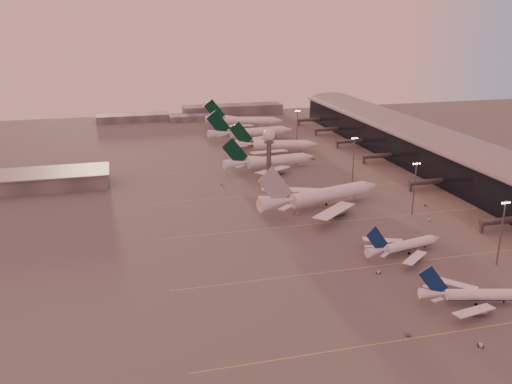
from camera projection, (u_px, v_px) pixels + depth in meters
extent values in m
plane|color=#5E5B5B|center=(350.00, 283.00, 184.66)|extent=(700.00, 700.00, 0.00)
cube|color=#DDD44E|center=(493.00, 326.00, 159.58)|extent=(180.00, 0.25, 0.02)
cube|color=#DDD44E|center=(414.00, 262.00, 200.98)|extent=(180.00, 0.25, 0.02)
cube|color=#DDD44E|center=(362.00, 219.00, 242.37)|extent=(180.00, 0.25, 0.02)
cube|color=#DDD44E|center=(325.00, 189.00, 283.76)|extent=(180.00, 0.25, 0.02)
cube|color=#DDD44E|center=(295.00, 165.00, 329.76)|extent=(180.00, 0.25, 0.02)
cube|color=black|center=(447.00, 159.00, 308.66)|extent=(36.00, 360.00, 18.00)
cylinder|color=gray|center=(449.00, 143.00, 305.85)|extent=(10.08, 360.00, 10.08)
cube|color=gray|center=(449.00, 143.00, 305.79)|extent=(40.00, 362.00, 0.80)
cylinder|color=#525559|center=(503.00, 221.00, 228.47)|extent=(22.00, 2.80, 2.80)
cube|color=#525559|center=(482.00, 228.00, 226.81)|extent=(1.20, 1.20, 4.40)
cylinder|color=#525559|center=(429.00, 182.00, 281.82)|extent=(22.00, 2.80, 2.80)
cube|color=#525559|center=(411.00, 187.00, 280.17)|extent=(1.20, 1.20, 4.40)
cylinder|color=#525559|center=(379.00, 156.00, 333.33)|extent=(22.00, 2.80, 2.80)
cube|color=#525559|center=(364.00, 160.00, 331.68)|extent=(1.20, 1.20, 4.40)
cylinder|color=#525559|center=(351.00, 141.00, 371.97)|extent=(22.00, 2.80, 2.80)
cube|color=#525559|center=(337.00, 145.00, 370.31)|extent=(1.20, 1.20, 4.40)
cylinder|color=#525559|center=(328.00, 129.00, 410.60)|extent=(22.00, 2.80, 2.80)
cube|color=#525559|center=(316.00, 133.00, 408.95)|extent=(1.20, 1.20, 4.40)
cylinder|color=#525559|center=(310.00, 120.00, 447.40)|extent=(22.00, 2.80, 2.80)
cube|color=#525559|center=(299.00, 123.00, 445.74)|extent=(1.20, 1.20, 4.40)
cube|color=#5C5E62|center=(29.00, 181.00, 283.73)|extent=(80.00, 25.00, 8.00)
cube|color=gray|center=(28.00, 174.00, 282.42)|extent=(82.00, 27.00, 0.60)
cylinder|color=#525559|center=(269.00, 163.00, 292.80)|extent=(2.60, 2.60, 22.00)
cylinder|color=#525559|center=(269.00, 142.00, 289.21)|extent=(5.20, 5.20, 1.20)
sphere|color=white|center=(269.00, 135.00, 287.99)|extent=(6.40, 6.40, 6.40)
cylinder|color=#525559|center=(269.00, 128.00, 286.83)|extent=(0.16, 0.16, 2.00)
cylinder|color=#525559|center=(501.00, 233.00, 194.52)|extent=(0.56, 0.56, 25.00)
cube|color=#525559|center=(506.00, 202.00, 190.77)|extent=(3.60, 0.25, 0.25)
sphere|color=#FFEABF|center=(502.00, 203.00, 190.54)|extent=(0.56, 0.56, 0.56)
sphere|color=#FFEABF|center=(505.00, 203.00, 190.78)|extent=(0.56, 0.56, 0.56)
sphere|color=#FFEABF|center=(507.00, 203.00, 191.01)|extent=(0.56, 0.56, 0.56)
sphere|color=#FFEABF|center=(509.00, 202.00, 191.25)|extent=(0.56, 0.56, 0.56)
cylinder|color=#525559|center=(414.00, 189.00, 244.40)|extent=(0.56, 0.56, 25.00)
cube|color=#525559|center=(417.00, 163.00, 240.65)|extent=(3.60, 0.25, 0.25)
sphere|color=#FFEABF|center=(414.00, 164.00, 240.42)|extent=(0.56, 0.56, 0.56)
sphere|color=#FFEABF|center=(416.00, 164.00, 240.66)|extent=(0.56, 0.56, 0.56)
sphere|color=#FFEABF|center=(418.00, 164.00, 240.90)|extent=(0.56, 0.56, 0.56)
sphere|color=#FFEABF|center=(420.00, 164.00, 241.13)|extent=(0.56, 0.56, 0.56)
cylinder|color=#525559|center=(353.00, 159.00, 293.81)|extent=(0.56, 0.56, 25.00)
cube|color=#525559|center=(355.00, 138.00, 290.06)|extent=(3.60, 0.25, 0.25)
sphere|color=#FFEABF|center=(352.00, 138.00, 289.83)|extent=(0.56, 0.56, 0.56)
sphere|color=#FFEABF|center=(354.00, 138.00, 290.06)|extent=(0.56, 0.56, 0.56)
sphere|color=#FFEABF|center=(356.00, 138.00, 290.30)|extent=(0.56, 0.56, 0.56)
sphere|color=#FFEABF|center=(357.00, 138.00, 290.54)|extent=(0.56, 0.56, 0.56)
cylinder|color=#525559|center=(297.00, 128.00, 376.12)|extent=(0.56, 0.56, 25.00)
cube|color=#525559|center=(297.00, 110.00, 372.37)|extent=(3.60, 0.25, 0.25)
sphere|color=#FFEABF|center=(295.00, 111.00, 372.14)|extent=(0.56, 0.56, 0.56)
sphere|color=#FFEABF|center=(297.00, 111.00, 372.38)|extent=(0.56, 0.56, 0.56)
sphere|color=#FFEABF|center=(298.00, 111.00, 372.62)|extent=(0.56, 0.56, 0.56)
sphere|color=#FFEABF|center=(300.00, 111.00, 372.85)|extent=(0.56, 0.56, 0.56)
cube|color=#5C5E62|center=(133.00, 118.00, 463.85)|extent=(60.00, 18.00, 6.00)
cube|color=#5C5E62|center=(233.00, 110.00, 493.93)|extent=(90.00, 20.00, 9.00)
cube|color=#5C5E62|center=(192.00, 118.00, 466.67)|extent=(40.00, 15.00, 5.00)
cylinder|color=white|center=(480.00, 296.00, 170.58)|extent=(21.03, 8.57, 3.54)
cylinder|color=navy|center=(479.00, 298.00, 170.83)|extent=(20.38, 7.51, 2.55)
cone|color=white|center=(433.00, 295.00, 170.40)|extent=(9.33, 5.59, 3.54)
cube|color=white|center=(474.00, 312.00, 162.48)|extent=(15.45, 6.95, 1.11)
cylinder|color=gray|center=(479.00, 313.00, 164.95)|extent=(4.47, 3.23, 2.30)
cube|color=gray|center=(479.00, 310.00, 164.64)|extent=(0.33, 0.29, 1.42)
cube|color=white|center=(454.00, 285.00, 179.04)|extent=(13.48, 12.71, 1.11)
cylinder|color=gray|center=(463.00, 292.00, 177.59)|extent=(4.47, 3.23, 2.30)
cube|color=gray|center=(463.00, 289.00, 177.28)|extent=(0.33, 0.29, 1.42)
cube|color=navy|center=(433.00, 282.00, 169.03)|extent=(9.50, 2.72, 10.56)
cube|color=white|center=(437.00, 301.00, 166.55)|extent=(4.25, 2.29, 0.23)
cube|color=white|center=(429.00, 288.00, 174.20)|extent=(4.05, 3.76, 0.23)
cylinder|color=black|center=(504.00, 303.00, 171.36)|extent=(0.47, 0.47, 0.93)
cylinder|color=black|center=(471.00, 299.00, 173.27)|extent=(1.11, 0.70, 1.03)
cylinder|color=black|center=(476.00, 306.00, 169.37)|extent=(1.11, 0.70, 1.03)
cylinder|color=white|center=(409.00, 246.00, 207.39)|extent=(22.02, 8.12, 3.70)
cylinder|color=navy|center=(409.00, 248.00, 207.65)|extent=(21.38, 7.01, 2.66)
cone|color=white|center=(435.00, 240.00, 212.87)|extent=(4.88, 4.49, 3.70)
cone|color=white|center=(377.00, 252.00, 200.73)|extent=(9.68, 5.50, 3.70)
cube|color=white|center=(415.00, 259.00, 197.60)|extent=(14.38, 12.88, 1.16)
cylinder|color=gray|center=(416.00, 260.00, 201.07)|extent=(4.61, 3.22, 2.40)
cube|color=gray|center=(416.00, 257.00, 200.75)|extent=(0.34, 0.30, 1.48)
cube|color=white|center=(383.00, 241.00, 213.08)|extent=(16.11, 7.84, 1.16)
cylinder|color=gray|center=(391.00, 246.00, 212.90)|extent=(4.61, 3.22, 2.40)
cube|color=gray|center=(391.00, 243.00, 212.57)|extent=(0.34, 0.30, 1.48)
cube|color=navy|center=(377.00, 241.00, 199.11)|extent=(10.00, 2.44, 11.02)
cube|color=white|center=(385.00, 256.00, 197.14)|extent=(4.29, 3.83, 0.24)
cube|color=white|center=(370.00, 248.00, 204.29)|extent=(4.46, 2.55, 0.24)
cylinder|color=black|center=(425.00, 248.00, 211.67)|extent=(0.49, 0.49, 0.97)
cylinder|color=black|center=(401.00, 250.00, 209.25)|extent=(1.15, 0.70, 1.07)
cylinder|color=black|center=(409.00, 255.00, 205.61)|extent=(1.15, 0.70, 1.07)
cylinder|color=white|center=(329.00, 197.00, 258.50)|extent=(41.96, 17.02, 6.51)
cylinder|color=white|center=(329.00, 200.00, 258.95)|extent=(40.68, 15.05, 4.69)
cone|color=white|center=(370.00, 189.00, 270.09)|extent=(9.47, 8.37, 6.51)
cone|color=white|center=(277.00, 205.00, 244.46)|extent=(18.57, 10.79, 6.51)
cube|color=white|center=(334.00, 214.00, 239.76)|extent=(26.63, 25.45, 1.93)
cylinder|color=gray|center=(337.00, 214.00, 246.33)|extent=(8.89, 6.17, 4.23)
cube|color=gray|center=(338.00, 211.00, 245.86)|extent=(0.37, 0.33, 2.61)
cube|color=white|center=(292.00, 192.00, 268.46)|extent=(30.71, 13.53, 1.93)
cylinder|color=gray|center=(305.00, 198.00, 268.25)|extent=(8.89, 6.17, 4.23)
cube|color=gray|center=(305.00, 195.00, 267.78)|extent=(0.37, 0.33, 2.61)
cube|color=#ADAFB5|center=(275.00, 189.00, 241.65)|extent=(17.54, 5.00, 19.33)
cube|color=white|center=(285.00, 210.00, 237.56)|extent=(8.08, 7.57, 0.26)
cube|color=white|center=(267.00, 200.00, 250.92)|extent=(8.50, 4.52, 0.26)
cylinder|color=black|center=(355.00, 199.00, 267.13)|extent=(0.53, 0.53, 1.05)
cylinder|color=black|center=(320.00, 204.00, 260.07)|extent=(1.25, 0.81, 1.16)
cylinder|color=black|center=(326.00, 207.00, 256.25)|extent=(1.25, 0.81, 1.16)
cylinder|color=white|center=(276.00, 162.00, 320.60)|extent=(35.97, 10.86, 5.73)
cylinder|color=white|center=(276.00, 164.00, 321.00)|extent=(35.03, 9.17, 4.12)
cone|color=white|center=(308.00, 159.00, 328.43)|extent=(7.64, 6.67, 5.73)
cone|color=white|center=(236.00, 165.00, 311.07)|extent=(15.57, 7.84, 5.73)
cube|color=white|center=(273.00, 172.00, 304.61)|extent=(24.29, 20.11, 1.70)
cylinder|color=gray|center=(277.00, 173.00, 310.04)|extent=(7.34, 4.69, 3.72)
cube|color=gray|center=(277.00, 171.00, 309.62)|extent=(0.33, 0.29, 2.29)
cube|color=white|center=(253.00, 159.00, 330.75)|extent=(26.29, 14.27, 1.70)
cylinder|color=gray|center=(262.00, 164.00, 330.00)|extent=(7.34, 4.69, 3.72)
cube|color=gray|center=(262.00, 162.00, 329.58)|extent=(0.33, 0.29, 2.29)
cube|color=#04301D|center=(235.00, 154.00, 308.66)|extent=(15.64, 2.65, 16.95)
cube|color=white|center=(240.00, 168.00, 304.92)|extent=(7.13, 6.01, 0.25)
cube|color=white|center=(232.00, 162.00, 316.95)|extent=(7.33, 4.53, 0.25)
cylinder|color=black|center=(296.00, 166.00, 326.69)|extent=(0.49, 0.49, 0.99)
cylinder|color=black|center=(270.00, 167.00, 322.54)|extent=(1.15, 0.65, 1.09)
cylinder|color=black|center=(273.00, 169.00, 318.74)|extent=(1.15, 0.65, 1.09)
cylinder|color=white|center=(280.00, 146.00, 359.12)|extent=(35.92, 12.46, 5.72)
cylinder|color=white|center=(280.00, 148.00, 359.52)|extent=(34.91, 10.75, 4.12)
cone|color=white|center=(312.00, 146.00, 360.29)|extent=(7.84, 6.94, 5.72)
cone|color=white|center=(242.00, 146.00, 357.50)|extent=(15.70, 8.48, 5.72)
cube|color=white|center=(269.00, 153.00, 344.80)|extent=(26.38, 13.19, 1.69)
cylinder|color=gray|center=(275.00, 156.00, 349.12)|extent=(7.46, 4.97, 3.72)
cube|color=gray|center=(275.00, 153.00, 348.69)|extent=(0.34, 0.30, 2.29)
cube|color=white|center=(265.00, 143.00, 373.10)|extent=(23.75, 20.88, 1.69)
cylinder|color=gray|center=(272.00, 147.00, 370.73)|extent=(7.46, 4.97, 3.72)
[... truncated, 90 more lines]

